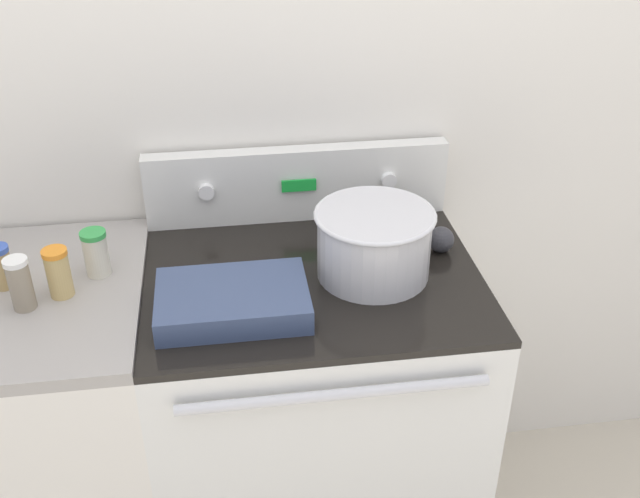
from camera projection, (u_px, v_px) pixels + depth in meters
name	position (u px, v px, depth m)	size (l,w,h in m)	color
kitchen_wall	(293.00, 98.00, 1.91)	(8.00, 0.05, 2.50)	silver
stove_range	(314.00, 421.00, 2.01)	(0.79, 0.66, 0.94)	silver
control_panel	(298.00, 184.00, 1.97)	(0.79, 0.07, 0.20)	silver
side_counter	(61.00, 445.00, 1.93)	(0.53, 0.63, 0.95)	silver
mixing_bowl	(374.00, 240.00, 1.73)	(0.28, 0.28, 0.16)	silver
casserole_dish	(232.00, 299.00, 1.63)	(0.33, 0.22, 0.06)	#38476B
ladle	(439.00, 238.00, 1.86)	(0.07, 0.26, 0.07)	#333338
spice_jar_green_cap	(96.00, 253.00, 1.73)	(0.06, 0.06, 0.11)	beige
spice_jar_orange_cap	(58.00, 272.00, 1.65)	(0.06, 0.06, 0.12)	tan
spice_jar_white_cap	(20.00, 284.00, 1.61)	(0.05, 0.05, 0.12)	gray
spice_jar_blue_cap	(1.00, 267.00, 1.68)	(0.05, 0.05, 0.10)	tan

